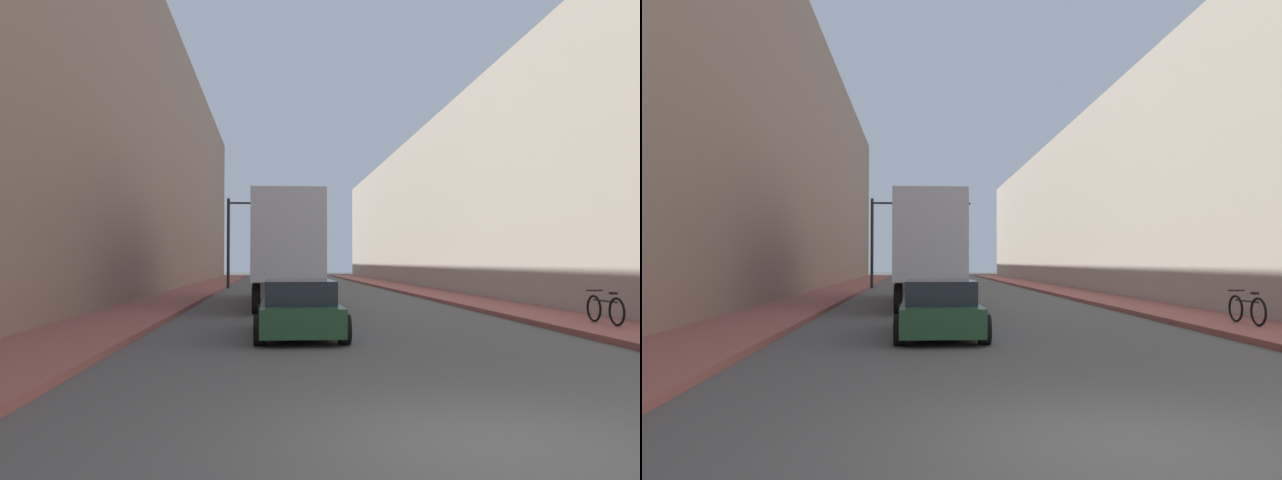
% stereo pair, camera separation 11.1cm
% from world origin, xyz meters
% --- Properties ---
extents(ground_plane, '(200.00, 200.00, 0.00)m').
position_xyz_m(ground_plane, '(0.00, 0.00, 0.00)').
color(ground_plane, '#565451').
extents(sidewalk_right, '(2.71, 80.00, 0.15)m').
position_xyz_m(sidewalk_right, '(6.44, 30.00, 0.07)').
color(sidewalk_right, '#9E564C').
rests_on(sidewalk_right, ground).
extents(sidewalk_left, '(2.71, 80.00, 0.15)m').
position_xyz_m(sidewalk_left, '(-6.44, 30.00, 0.07)').
color(sidewalk_left, '#9E564C').
rests_on(sidewalk_left, ground).
extents(building_right, '(6.00, 80.00, 10.62)m').
position_xyz_m(building_right, '(10.80, 30.00, 5.31)').
color(building_right, '#BCB29E').
rests_on(building_right, ground).
extents(building_left, '(6.00, 80.00, 15.83)m').
position_xyz_m(building_left, '(-10.80, 30.00, 7.92)').
color(building_left, '#997A66').
rests_on(building_left, ground).
extents(semi_truck, '(2.45, 12.96, 4.17)m').
position_xyz_m(semi_truck, '(-1.54, 20.48, 2.32)').
color(semi_truck, silver).
rests_on(semi_truck, ground).
extents(sedan_car, '(2.03, 4.69, 1.32)m').
position_xyz_m(sedan_car, '(-1.44, 9.05, 0.63)').
color(sedan_car, '#234C2D').
rests_on(sedan_car, ground).
extents(traffic_signal_gantry, '(6.64, 0.35, 5.95)m').
position_xyz_m(traffic_signal_gantry, '(-3.10, 35.73, 4.29)').
color(traffic_signal_gantry, black).
rests_on(traffic_signal_gantry, ground).
extents(parked_bicycle, '(0.44, 1.82, 0.86)m').
position_xyz_m(parked_bicycle, '(6.48, 9.68, 0.53)').
color(parked_bicycle, black).
rests_on(parked_bicycle, sidewalk_right).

